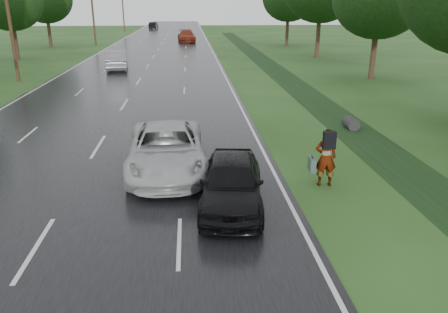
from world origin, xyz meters
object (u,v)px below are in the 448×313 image
silver_sedan (117,60)px  pedestrian (325,157)px  white_pickup (167,149)px  dark_sedan (232,182)px

silver_sedan → pedestrian: bearing=104.8°
white_pickup → silver_sedan: (-5.50, 25.26, 0.03)m
dark_sedan → silver_sedan: size_ratio=0.88×
pedestrian → dark_sedan: (-3.16, -1.35, -0.20)m
dark_sedan → silver_sedan: 29.24m
dark_sedan → silver_sedan: (-7.51, 28.26, 0.07)m
pedestrian → dark_sedan: bearing=27.2°
silver_sedan → white_pickup: bearing=95.5°
pedestrian → silver_sedan: bearing=-64.4°
pedestrian → white_pickup: bearing=-13.6°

